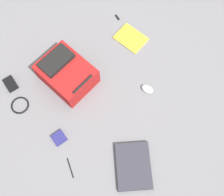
# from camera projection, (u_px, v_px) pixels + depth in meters

# --- Properties ---
(ground_plane) EXTENTS (4.04, 4.04, 0.00)m
(ground_plane) POSITION_uv_depth(u_px,v_px,m) (112.00, 102.00, 1.96)
(ground_plane) COLOR slate
(backpack) EXTENTS (0.37, 0.43, 0.21)m
(backpack) POSITION_uv_depth(u_px,v_px,m) (66.00, 73.00, 1.94)
(backpack) COLOR maroon
(backpack) RESTS_ON ground_plane
(laptop) EXTENTS (0.37, 0.40, 0.03)m
(laptop) POSITION_uv_depth(u_px,v_px,m) (133.00, 166.00, 1.78)
(laptop) COLOR #24242C
(laptop) RESTS_ON ground_plane
(book_blue) EXTENTS (0.23, 0.27, 0.02)m
(book_blue) POSITION_uv_depth(u_px,v_px,m) (131.00, 38.00, 2.14)
(book_blue) COLOR silver
(book_blue) RESTS_ON ground_plane
(computer_mouse) EXTENTS (0.09, 0.11, 0.03)m
(computer_mouse) POSITION_uv_depth(u_px,v_px,m) (147.00, 89.00, 1.98)
(computer_mouse) COLOR silver
(computer_mouse) RESTS_ON ground_plane
(cable_coil) EXTENTS (0.13, 0.13, 0.01)m
(cable_coil) POSITION_uv_depth(u_px,v_px,m) (20.00, 105.00, 1.95)
(cable_coil) COLOR black
(cable_coil) RESTS_ON ground_plane
(power_brick) EXTENTS (0.08, 0.12, 0.04)m
(power_brick) POSITION_uv_depth(u_px,v_px,m) (11.00, 84.00, 1.99)
(power_brick) COLOR black
(power_brick) RESTS_ON ground_plane
(pen_black) EXTENTS (0.05, 0.14, 0.01)m
(pen_black) POSITION_uv_depth(u_px,v_px,m) (70.00, 168.00, 1.79)
(pen_black) COLOR black
(pen_black) RESTS_ON ground_plane
(earbud_pouch) EXTENTS (0.09, 0.09, 0.02)m
(earbud_pouch) POSITION_uv_depth(u_px,v_px,m) (59.00, 138.00, 1.85)
(earbud_pouch) COLOR navy
(earbud_pouch) RESTS_ON ground_plane
(usb_stick) EXTENTS (0.03, 0.06, 0.01)m
(usb_stick) POSITION_uv_depth(u_px,v_px,m) (117.00, 17.00, 2.22)
(usb_stick) COLOR black
(usb_stick) RESTS_ON ground_plane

